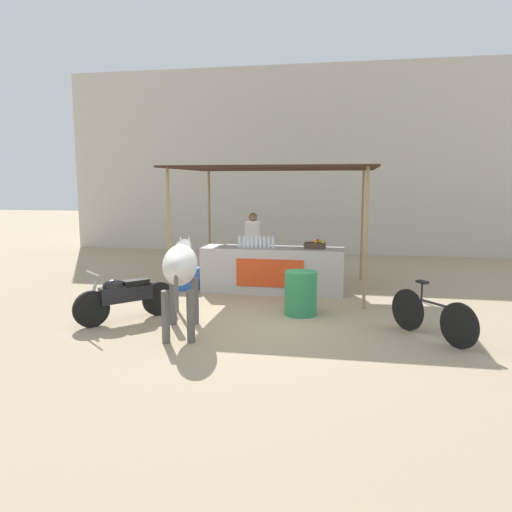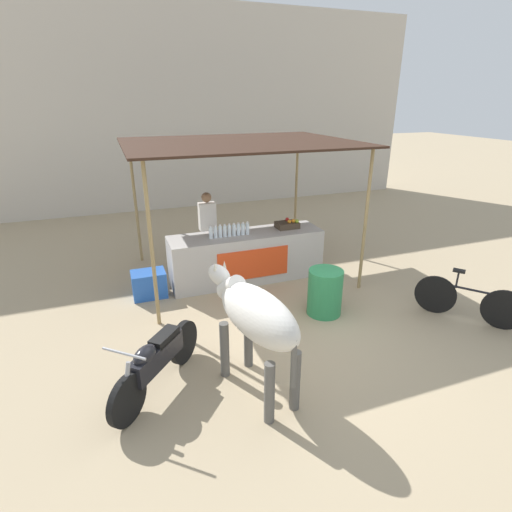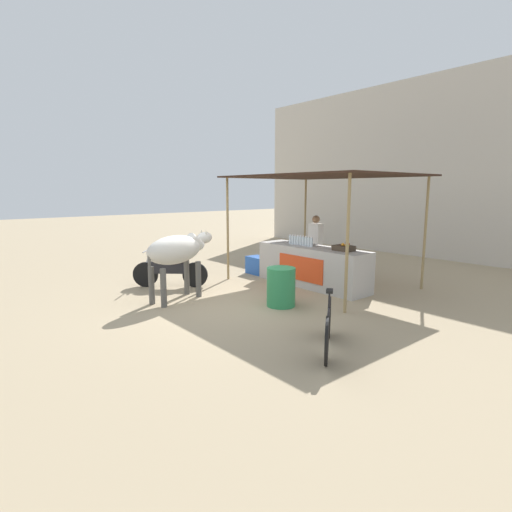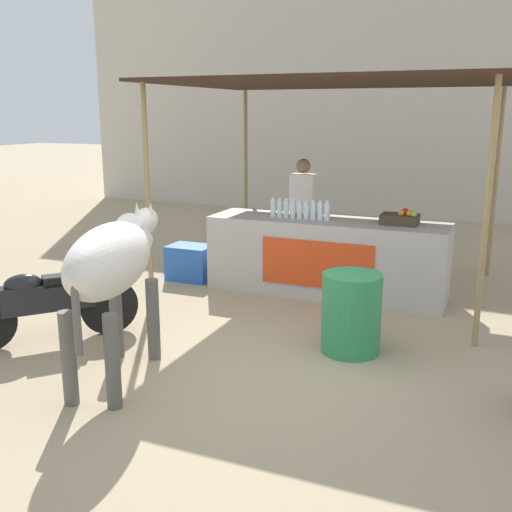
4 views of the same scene
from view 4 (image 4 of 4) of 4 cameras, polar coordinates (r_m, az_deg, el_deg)
name	(u,v)px [view 4 (image 4 of 4)]	position (r m, az deg, el deg)	size (l,w,h in m)	color
ground_plane	(260,355)	(5.84, 0.35, -9.42)	(60.00, 60.00, 0.00)	tan
building_wall_far	(414,75)	(13.65, 14.85, 16.32)	(16.00, 0.50, 6.05)	beige
stall_counter	(326,257)	(7.67, 6.69, -0.09)	(3.00, 0.82, 0.96)	#B2ADA8
stall_awning	(338,90)	(7.74, 7.78, 15.44)	(4.20, 3.20, 2.65)	#382319
water_bottle_row	(300,210)	(7.61, 4.17, 4.43)	(0.79, 0.07, 0.25)	silver
fruit_crate	(401,218)	(7.41, 13.63, 3.49)	(0.44, 0.32, 0.18)	#3F3326
vendor_behind_counter	(303,216)	(8.46, 4.45, 3.82)	(0.34, 0.22, 1.65)	#383842
cooler_box	(191,262)	(8.36, -6.24, -0.62)	(0.60, 0.44, 0.48)	blue
water_barrel	(351,313)	(5.87, 9.05, -5.39)	(0.57, 0.57, 0.78)	#2D8C51
cow	(113,263)	(5.21, -13.44, -0.68)	(0.84, 1.85, 1.44)	silver
motorcycle_parked	(46,302)	(6.36, -19.36, -4.15)	(1.25, 1.40, 0.90)	black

